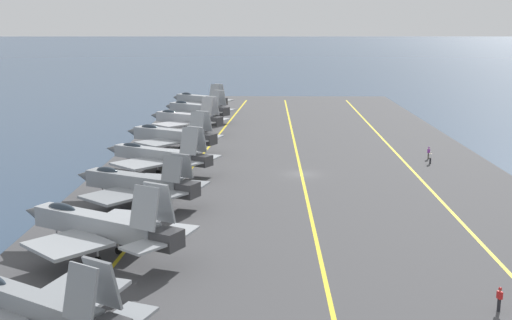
# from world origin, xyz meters

# --- Properties ---
(ground_plane) EXTENTS (2000.00, 2000.00, 0.00)m
(ground_plane) POSITION_xyz_m (0.00, 0.00, 0.00)
(ground_plane) COLOR #2D425B
(carrier_deck) EXTENTS (182.50, 53.98, 0.40)m
(carrier_deck) POSITION_xyz_m (0.00, 0.00, 0.20)
(carrier_deck) COLOR #424244
(carrier_deck) RESTS_ON ground
(deck_stripe_foul_line) EXTENTS (164.24, 1.93, 0.01)m
(deck_stripe_foul_line) POSITION_xyz_m (0.00, -14.84, 0.40)
(deck_stripe_foul_line) COLOR yellow
(deck_stripe_foul_line) RESTS_ON carrier_deck
(deck_stripe_centerline) EXTENTS (164.25, 0.36, 0.01)m
(deck_stripe_centerline) POSITION_xyz_m (0.00, 0.00, 0.40)
(deck_stripe_centerline) COLOR yellow
(deck_stripe_centerline) RESTS_ON carrier_deck
(deck_stripe_edge_line) EXTENTS (163.96, 10.47, 0.01)m
(deck_stripe_edge_line) POSITION_xyz_m (0.00, 14.84, 0.40)
(deck_stripe_edge_line) COLOR yellow
(deck_stripe_edge_line) RESTS_ON carrier_deck
(parked_jet_nearest) EXTENTS (13.05, 15.02, 6.33)m
(parked_jet_nearest) POSITION_xyz_m (-45.40, 18.47, 2.89)
(parked_jet_nearest) COLOR gray
(parked_jet_nearest) RESTS_ON carrier_deck
(parked_jet_second) EXTENTS (13.32, 16.60, 6.96)m
(parked_jet_second) POSITION_xyz_m (-30.45, 18.35, 3.15)
(parked_jet_second) COLOR #93999E
(parked_jet_second) RESTS_ON carrier_deck
(parked_jet_third) EXTENTS (13.56, 15.76, 5.95)m
(parked_jet_third) POSITION_xyz_m (-14.44, 18.56, 2.75)
(parked_jet_third) COLOR gray
(parked_jet_third) RESTS_ON carrier_deck
(parked_jet_fourth) EXTENTS (13.52, 16.69, 6.46)m
(parked_jet_fourth) POSITION_xyz_m (0.77, 18.70, 2.72)
(parked_jet_fourth) COLOR #93999E
(parked_jet_fourth) RESTS_ON carrier_deck
(parked_jet_fifth) EXTENTS (12.74, 16.19, 6.47)m
(parked_jet_fifth) POSITION_xyz_m (15.10, 19.25, 2.83)
(parked_jet_fifth) COLOR #93999E
(parked_jet_fifth) RESTS_ON carrier_deck
(parked_jet_sixth) EXTENTS (13.47, 15.26, 6.85)m
(parked_jet_sixth) POSITION_xyz_m (31.50, 18.92, 3.03)
(parked_jet_sixth) COLOR #A8AAAF
(parked_jet_sixth) RESTS_ON carrier_deck
(parked_jet_seventh) EXTENTS (12.86, 15.34, 6.53)m
(parked_jet_seventh) POSITION_xyz_m (45.47, 18.65, 2.92)
(parked_jet_seventh) COLOR #93999E
(parked_jet_seventh) RESTS_ON carrier_deck
(parked_jet_eighth) EXTENTS (12.93, 14.83, 6.27)m
(parked_jet_eighth) POSITION_xyz_m (61.34, 19.74, 2.92)
(parked_jet_eighth) COLOR #93999E
(parked_jet_eighth) RESTS_ON carrier_deck
(crew_red_vest) EXTENTS (0.43, 0.34, 1.75)m
(crew_red_vest) POSITION_xyz_m (-40.33, -11.28, 1.37)
(crew_red_vest) COLOR #232328
(crew_red_vest) RESTS_ON carrier_deck
(crew_purple_vest) EXTENTS (0.31, 0.41, 1.78)m
(crew_purple_vest) POSITION_xyz_m (9.85, -18.79, 1.38)
(crew_purple_vest) COLOR #4C473D
(crew_purple_vest) RESTS_ON carrier_deck
(crew_white_vest) EXTENTS (0.31, 0.41, 1.74)m
(crew_white_vest) POSITION_xyz_m (6.62, -18.25, 1.35)
(crew_white_vest) COLOR #232328
(crew_white_vest) RESTS_ON carrier_deck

